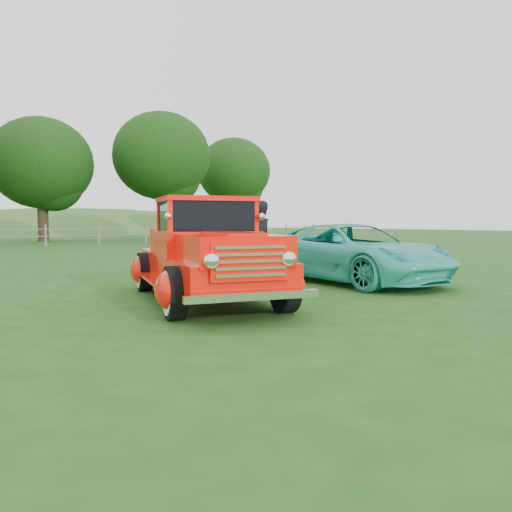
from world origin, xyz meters
TOP-DOWN VIEW (x-y plane):
  - ground at (0.00, 0.00)m, footprint 140.00×140.00m
  - tree_near_east at (5.00, 29.00)m, footprint 6.80×6.80m
  - tree_mid_east at (13.00, 27.00)m, footprint 7.20×7.20m
  - tree_far_east at (22.00, 30.00)m, footprint 6.60×6.60m
  - red_pickup at (-0.78, 0.94)m, footprint 3.39×5.28m
  - teal_sedan at (3.26, 1.02)m, footprint 2.67×4.96m
  - man at (1.15, 1.79)m, footprint 0.69×0.49m

SIDE VIEW (x-z plane):
  - ground at x=0.00m, z-range 0.00..0.00m
  - teal_sedan at x=3.26m, z-range 0.00..1.32m
  - red_pickup at x=-0.78m, z-range -0.09..1.69m
  - man at x=1.15m, z-range 0.00..1.80m
  - tree_near_east at x=5.00m, z-range 1.08..9.41m
  - tree_far_east at x=22.00m, z-range 1.43..10.29m
  - tree_mid_east at x=13.00m, z-range 1.45..10.89m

